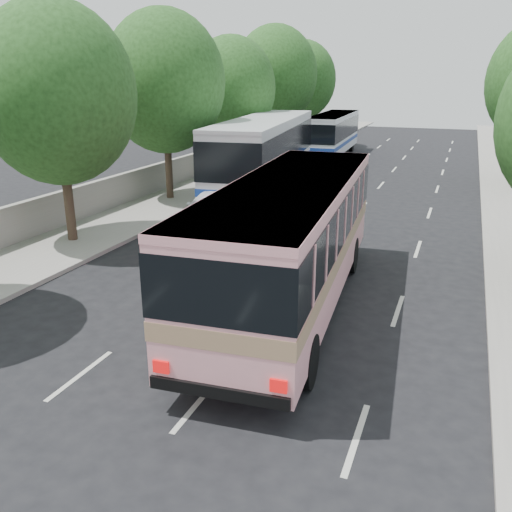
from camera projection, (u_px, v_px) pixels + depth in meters
The scene contains 14 objects.
ground at pixel (199, 349), 13.03m from camera, with size 120.00×120.00×0.00m, color black.
sidewalk_left at pixel (221, 179), 33.58m from camera, with size 4.00×90.00×0.15m, color #9E998E.
low_wall at pixel (195, 164), 33.93m from camera, with size 0.30×90.00×1.50m, color #9E998E.
tree_left_b at pixel (57, 88), 19.28m from camera, with size 5.70×5.70×8.88m.
tree_left_c at pixel (165, 77), 26.33m from camera, with size 6.00×6.00×9.35m.
tree_left_d at pixel (232, 85), 33.53m from camera, with size 5.52×5.52×8.60m.
tree_left_e at pixel (276, 72), 40.32m from camera, with size 6.30×6.30×9.82m.
tree_left_f at pixel (303, 77), 47.61m from camera, with size 5.88×5.88×9.16m.
pink_bus at pixel (291, 231), 14.63m from camera, with size 3.72×11.58×3.64m.
pink_taxi at pixel (229, 236), 19.08m from camera, with size 2.01×4.99×1.70m, color #FF1668.
white_pickup at pixel (217, 210), 22.92m from camera, with size 2.26×5.57×1.62m, color white.
tour_coach_front at pixel (264, 150), 28.67m from camera, with size 4.62×13.92×4.09m.
tour_coach_rear at pixel (333, 131), 42.70m from camera, with size 2.91×11.17×3.31m.
taxi_roof_sign at pixel (228, 210), 18.78m from camera, with size 0.55×0.18×0.18m, color silver.
Camera 1 is at (5.45, -10.37, 6.29)m, focal length 38.00 mm.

